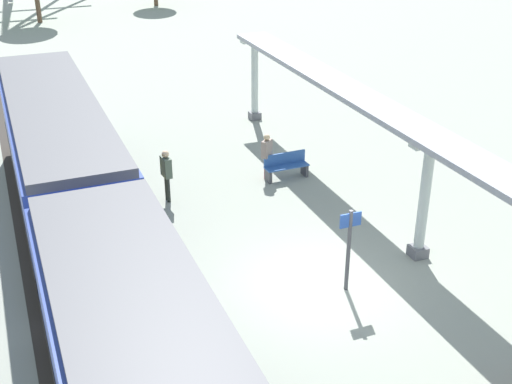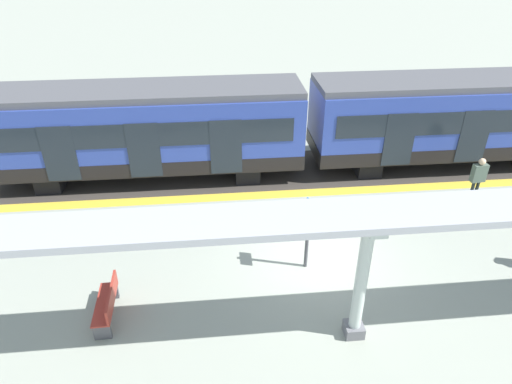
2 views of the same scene
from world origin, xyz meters
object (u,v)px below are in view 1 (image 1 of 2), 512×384
object	(u,v)px
canopy_pillar_third	(255,79)
canopy_pillar_second	(424,200)
bench_near_end	(286,166)
passenger_waiting_near_edge	(166,170)
passenger_by_the_benches	(267,151)
train_far_carriage	(60,154)
platform_info_sign	(349,243)

from	to	relation	value
canopy_pillar_third	canopy_pillar_second	bearing A→B (deg)	-90.00
canopy_pillar_second	canopy_pillar_third	xyz separation A→B (m)	(0.00, 11.74, 0.00)
bench_near_end	passenger_waiting_near_edge	bearing A→B (deg)	-177.28
passenger_waiting_near_edge	canopy_pillar_second	bearing A→B (deg)	-47.09
passenger_by_the_benches	canopy_pillar_third	bearing A→B (deg)	72.00
bench_near_end	passenger_by_the_benches	distance (m)	0.84
train_far_carriage	passenger_by_the_benches	world-z (taller)	train_far_carriage
passenger_waiting_near_edge	passenger_by_the_benches	distance (m)	3.56
canopy_pillar_second	passenger_by_the_benches	xyz separation A→B (m)	(-1.81, 6.17, -0.71)
bench_near_end	train_far_carriage	bearing A→B (deg)	176.88
platform_info_sign	passenger_by_the_benches	bearing A→B (deg)	83.82
train_far_carriage	passenger_waiting_near_edge	distance (m)	3.17
train_far_carriage	canopy_pillar_second	bearing A→B (deg)	-37.12
canopy_pillar_second	passenger_by_the_benches	distance (m)	6.47
canopy_pillar_second	canopy_pillar_third	bearing A→B (deg)	90.00
canopy_pillar_second	train_far_carriage	bearing A→B (deg)	142.88
train_far_carriage	bench_near_end	distance (m)	7.30
canopy_pillar_third	passenger_by_the_benches	bearing A→B (deg)	-108.00
canopy_pillar_third	passenger_by_the_benches	distance (m)	5.90
bench_near_end	passenger_waiting_near_edge	size ratio (longest dim) A/B	0.89
bench_near_end	platform_info_sign	xyz separation A→B (m)	(-1.34, -6.60, 0.89)
canopy_pillar_second	passenger_waiting_near_edge	world-z (taller)	canopy_pillar_second
canopy_pillar_third	passenger_waiting_near_edge	world-z (taller)	canopy_pillar_third
train_far_carriage	platform_info_sign	distance (m)	9.10
platform_info_sign	passenger_waiting_near_edge	bearing A→B (deg)	113.55
canopy_pillar_second	bench_near_end	world-z (taller)	canopy_pillar_second
bench_near_end	passenger_waiting_near_edge	xyz separation A→B (m)	(-4.13, -0.20, 0.62)
platform_info_sign	train_far_carriage	bearing A→B (deg)	129.75
passenger_waiting_near_edge	platform_info_sign	bearing A→B (deg)	-66.45
canopy_pillar_third	passenger_waiting_near_edge	xyz separation A→B (m)	(-5.34, -5.99, -0.63)
train_far_carriage	bench_near_end	world-z (taller)	train_far_carriage
platform_info_sign	canopy_pillar_third	bearing A→B (deg)	78.38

